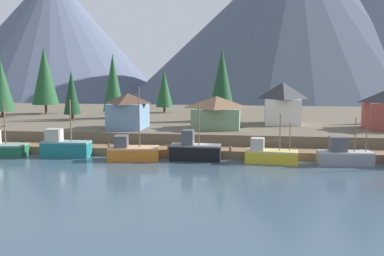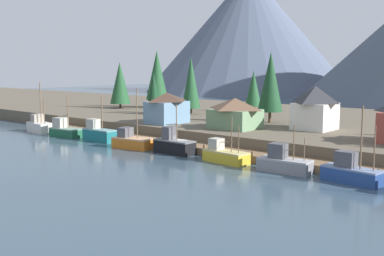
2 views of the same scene
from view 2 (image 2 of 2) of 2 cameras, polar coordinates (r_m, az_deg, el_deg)
ground_plane at (r=83.99m, az=7.97°, el=-1.42°), size 400.00×400.00×1.00m
dock at (r=69.56m, az=-0.11°, el=-2.36°), size 80.00×4.00×1.60m
shoreline_bank at (r=93.98m, az=11.96°, el=0.51°), size 400.00×56.00×2.50m
mountain_west_peak at (r=238.65m, az=6.88°, el=11.48°), size 101.81×101.81×58.43m
fishing_boat_white at (r=93.41m, az=-17.96°, el=0.24°), size 6.53×3.50×9.43m
fishing_boat_green at (r=86.47m, az=-15.14°, el=-0.25°), size 6.43×3.51×7.20m
fishing_boat_teal at (r=79.80m, az=-11.25°, el=-0.65°), size 6.31×2.42×7.47m
fishing_boat_orange at (r=72.20m, az=-7.24°, el=-1.61°), size 6.67×4.02×9.20m
fishing_boat_black at (r=67.28m, az=-2.22°, el=-2.05°), size 6.27×2.42×7.09m
fishing_boat_yellow at (r=61.26m, az=3.99°, el=-3.27°), size 6.45×2.96×6.04m
fishing_boat_grey at (r=56.55m, az=11.03°, el=-4.16°), size 6.45×2.96×5.65m
fishing_boat_blue at (r=53.20m, az=18.69°, el=-5.09°), size 6.44×2.81×8.41m
house_green at (r=75.43m, az=5.24°, el=1.83°), size 7.43×6.40×4.90m
house_blue at (r=82.36m, az=-3.07°, el=2.49°), size 5.30×7.00×5.37m
house_white at (r=76.28m, az=14.70°, el=2.45°), size 5.90×6.21×6.89m
conifer_near_left at (r=83.89m, az=9.50°, el=5.56°), size 4.40×4.40×12.48m
conifer_near_right at (r=98.07m, az=-4.69°, el=4.58°), size 3.00×3.00×8.81m
conifer_back_left at (r=103.49m, az=7.46°, el=4.77°), size 3.60×3.60×9.01m
conifer_back_right at (r=113.04m, az=-8.74°, el=5.43°), size 4.80×4.80×10.91m
conifer_far_left at (r=97.57m, az=-0.12°, el=5.54°), size 3.88×3.88×11.91m
conifer_far_right at (r=113.83m, az=-4.27°, el=6.41°), size 5.33×5.33×13.65m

